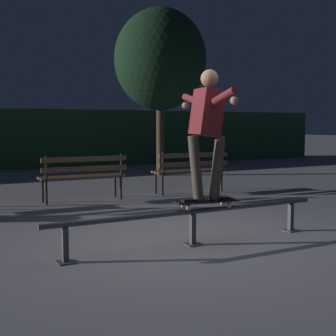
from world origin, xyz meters
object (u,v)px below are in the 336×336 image
(skateboarder, at_px, (207,124))
(park_bench_left_center, at_px, (83,173))
(skateboard, at_px, (206,202))
(grind_rail, at_px, (193,218))
(tree_far_right, at_px, (160,60))
(park_bench_right_center, at_px, (191,167))

(skateboarder, distance_m, park_bench_left_center, 3.77)
(skateboard, height_order, park_bench_left_center, park_bench_left_center)
(grind_rail, xyz_separation_m, skateboard, (0.19, 0.00, 0.18))
(skateboard, distance_m, tree_far_right, 8.05)
(skateboard, xyz_separation_m, skateboarder, (0.00, -0.00, 0.94))
(grind_rail, relative_size, skateboarder, 2.32)
(park_bench_left_center, bearing_deg, grind_rail, -87.46)
(skateboarder, bearing_deg, tree_far_right, 67.00)
(park_bench_left_center, relative_size, park_bench_right_center, 1.00)
(park_bench_left_center, xyz_separation_m, tree_far_right, (3.32, 3.33, 2.67))
(grind_rail, xyz_separation_m, park_bench_right_center, (2.16, 3.64, 0.21))
(tree_far_right, bearing_deg, park_bench_left_center, -134.85)
(skateboard, bearing_deg, tree_far_right, 66.98)
(grind_rail, height_order, skateboarder, skateboarder)
(park_bench_left_center, distance_m, park_bench_right_center, 2.32)
(park_bench_left_center, bearing_deg, skateboard, -84.50)
(skateboarder, distance_m, park_bench_right_center, 4.24)
(skateboard, distance_m, park_bench_left_center, 3.66)
(park_bench_left_center, bearing_deg, tree_far_right, 45.15)
(grind_rail, bearing_deg, skateboard, 0.00)
(park_bench_left_center, bearing_deg, skateboarder, -84.45)
(grind_rail, relative_size, park_bench_right_center, 2.25)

